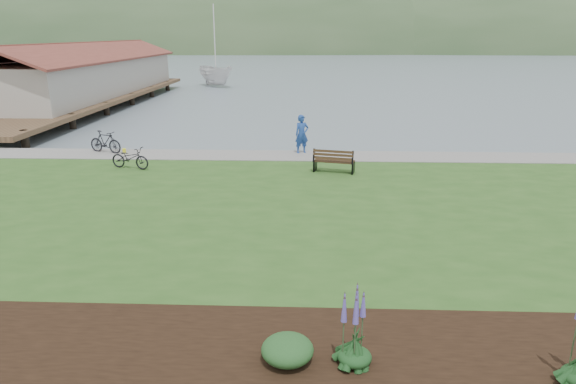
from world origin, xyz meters
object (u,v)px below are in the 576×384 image
Objects in this scene: person at (302,131)px; bicycle_a at (130,158)px; park_bench at (334,161)px; sailboat at (217,87)px.

bicycle_a is (-7.51, -3.31, -0.64)m from person.
person reaches higher than bicycle_a.
person reaches higher than park_bench.
sailboat is (-3.26, 40.47, -0.88)m from bicycle_a.
park_bench is 42.60m from sailboat.
park_bench is 8.94m from bicycle_a.
bicycle_a is at bearing -121.61° from sailboat.
sailboat is at bearing 20.42° from bicycle_a.
sailboat is at bearing 84.08° from person.
bicycle_a is at bearing -169.02° from park_bench.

